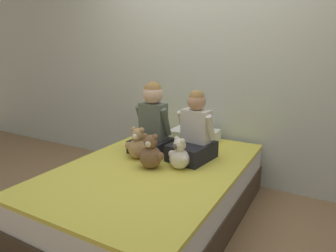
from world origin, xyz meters
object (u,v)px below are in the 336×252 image
(child_on_right, at_px, (194,134))
(teddy_bear_held_by_right_child, at_px, (179,156))
(teddy_bear_held_by_left_child, at_px, (138,145))
(bed, at_px, (154,192))
(child_on_left, at_px, (152,121))
(teddy_bear_between_children, at_px, (150,154))
(pillow_at_headboard, at_px, (194,135))

(child_on_right, distance_m, teddy_bear_held_by_right_child, 0.28)
(teddy_bear_held_by_left_child, xyz_separation_m, teddy_bear_held_by_right_child, (0.42, -0.03, -0.01))
(bed, relative_size, child_on_left, 3.07)
(teddy_bear_held_by_right_child, distance_m, teddy_bear_between_children, 0.23)
(bed, xyz_separation_m, teddy_bear_held_by_right_child, (0.20, 0.05, 0.35))
(bed, height_order, child_on_right, child_on_right)
(bed, distance_m, child_on_right, 0.59)
(teddy_bear_held_by_left_child, xyz_separation_m, pillow_at_headboard, (0.21, 0.71, -0.06))
(child_on_left, xyz_separation_m, pillow_at_headboard, (0.21, 0.48, -0.23))
(bed, distance_m, teddy_bear_between_children, 0.36)
(teddy_bear_held_by_right_child, xyz_separation_m, pillow_at_headboard, (-0.20, 0.74, -0.05))
(teddy_bear_between_children, bearing_deg, teddy_bear_held_by_left_child, 134.94)
(child_on_left, distance_m, teddy_bear_held_by_right_child, 0.52)
(bed, relative_size, teddy_bear_held_by_left_child, 7.09)
(bed, bearing_deg, pillow_at_headboard, 90.00)
(pillow_at_headboard, bearing_deg, teddy_bear_held_by_left_child, -106.54)
(child_on_left, bearing_deg, bed, -54.97)
(child_on_left, bearing_deg, teddy_bear_between_children, -58.91)
(child_on_right, xyz_separation_m, teddy_bear_between_children, (-0.21, -0.36, -0.10))
(pillow_at_headboard, bearing_deg, teddy_bear_between_children, -90.16)
(child_on_left, relative_size, teddy_bear_held_by_right_child, 2.50)
(child_on_left, height_order, child_on_right, child_on_left)
(teddy_bear_between_children, bearing_deg, teddy_bear_held_by_right_child, 12.75)
(teddy_bear_between_children, relative_size, pillow_at_headboard, 0.61)
(child_on_left, relative_size, teddy_bear_between_children, 2.26)
(bed, bearing_deg, child_on_right, 56.17)
(bed, distance_m, teddy_bear_held_by_right_child, 0.41)
(teddy_bear_held_by_left_child, bearing_deg, child_on_right, 21.27)
(teddy_bear_held_by_right_child, bearing_deg, child_on_left, 171.89)
(bed, bearing_deg, child_on_left, 123.59)
(child_on_right, distance_m, teddy_bear_held_by_left_child, 0.49)
(child_on_left, bearing_deg, child_on_right, 0.89)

